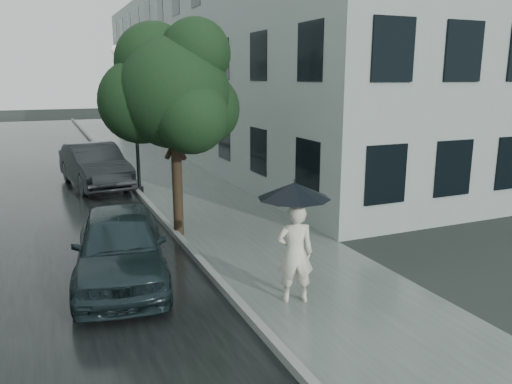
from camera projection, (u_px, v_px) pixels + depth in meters
name	position (u px, v px, depth m)	size (l,w,h in m)	color
ground	(295.00, 276.00, 10.15)	(120.00, 120.00, 0.00)	black
sidewalk	(167.00, 173.00, 20.98)	(3.50, 60.00, 0.01)	slate
kerb_near	(123.00, 175.00, 20.25)	(0.15, 60.00, 0.15)	slate
asphalt_road	(29.00, 184.00, 18.91)	(6.85, 60.00, 0.00)	black
building_near	(222.00, 67.00, 28.69)	(7.02, 36.00, 9.00)	#8D9A95
pedestrian	(295.00, 253.00, 8.84)	(0.66, 0.43, 1.81)	beige
umbrella	(294.00, 190.00, 8.57)	(1.63, 1.63, 1.31)	black
street_tree	(173.00, 91.00, 12.11)	(3.53, 3.20, 5.35)	#332619
lamp_post	(131.00, 110.00, 16.91)	(0.84, 0.37, 4.98)	black
car_near	(120.00, 245.00, 9.81)	(1.72, 4.27, 1.46)	black
car_far	(95.00, 165.00, 18.33)	(1.67, 4.78, 1.57)	#26282B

